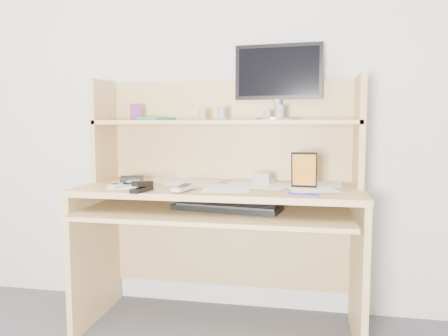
% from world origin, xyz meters
% --- Properties ---
extents(back_wall, '(3.60, 0.04, 2.50)m').
position_xyz_m(back_wall, '(0.00, 1.80, 1.25)').
color(back_wall, beige).
rests_on(back_wall, floor).
extents(desk, '(1.40, 0.70, 1.30)m').
position_xyz_m(desk, '(0.00, 1.56, 0.69)').
color(desk, tan).
rests_on(desk, floor).
extents(paper_clutter, '(1.32, 0.54, 0.01)m').
position_xyz_m(paper_clutter, '(0.00, 1.48, 0.75)').
color(paper_clutter, white).
rests_on(paper_clutter, desk).
extents(keyboard, '(0.54, 0.26, 0.04)m').
position_xyz_m(keyboard, '(0.06, 1.37, 0.67)').
color(keyboard, black).
rests_on(keyboard, desk).
extents(tv_remote, '(0.08, 0.18, 0.02)m').
position_xyz_m(tv_remote, '(-0.13, 1.29, 0.76)').
color(tv_remote, '#A9A9A4').
rests_on(tv_remote, paper_clutter).
extents(flip_phone, '(0.05, 0.08, 0.02)m').
position_xyz_m(flip_phone, '(-0.48, 1.31, 0.77)').
color(flip_phone, '#BDBDC0').
rests_on(flip_phone, paper_clutter).
extents(stapler, '(0.07, 0.15, 0.05)m').
position_xyz_m(stapler, '(-0.31, 1.22, 0.78)').
color(stapler, black).
rests_on(stapler, paper_clutter).
extents(wallet, '(0.14, 0.13, 0.03)m').
position_xyz_m(wallet, '(-0.47, 1.49, 0.77)').
color(wallet, black).
rests_on(wallet, paper_clutter).
extents(sticky_note_pad, '(0.10, 0.10, 0.01)m').
position_xyz_m(sticky_note_pad, '(-0.38, 1.40, 0.76)').
color(sticky_note_pad, '#F4FF43').
rests_on(sticky_note_pad, desk).
extents(digital_camera, '(0.10, 0.06, 0.06)m').
position_xyz_m(digital_camera, '(0.21, 1.58, 0.78)').
color(digital_camera, '#B5B5B7').
rests_on(digital_camera, paper_clutter).
extents(game_case, '(0.12, 0.02, 0.17)m').
position_xyz_m(game_case, '(0.42, 1.46, 0.84)').
color(game_case, black).
rests_on(game_case, paper_clutter).
extents(blue_pen, '(0.13, 0.04, 0.01)m').
position_xyz_m(blue_pen, '(0.42, 1.23, 0.76)').
color(blue_pen, '#1C18B7').
rests_on(blue_pen, paper_clutter).
extents(card_box, '(0.07, 0.04, 0.09)m').
position_xyz_m(card_box, '(-0.50, 1.65, 1.13)').
color(card_box, maroon).
rests_on(card_box, desk).
extents(shelf_book, '(0.18, 0.21, 0.02)m').
position_xyz_m(shelf_book, '(-0.40, 1.68, 1.09)').
color(shelf_book, '#317B49').
rests_on(shelf_book, desk).
extents(chip_stack_a, '(0.06, 0.06, 0.06)m').
position_xyz_m(chip_stack_a, '(-0.11, 1.61, 1.11)').
color(chip_stack_a, black).
rests_on(chip_stack_a, desk).
extents(chip_stack_b, '(0.05, 0.05, 0.07)m').
position_xyz_m(chip_stack_b, '(-0.01, 1.61, 1.12)').
color(chip_stack_b, white).
rests_on(chip_stack_b, desk).
extents(chip_stack_c, '(0.05, 0.05, 0.05)m').
position_xyz_m(chip_stack_c, '(0.23, 1.62, 1.11)').
color(chip_stack_c, black).
rests_on(chip_stack_c, desk).
extents(chip_stack_d, '(0.04, 0.04, 0.08)m').
position_xyz_m(chip_stack_d, '(0.29, 1.59, 1.12)').
color(chip_stack_d, silver).
rests_on(chip_stack_d, desk).
extents(monitor, '(0.47, 0.23, 0.40)m').
position_xyz_m(monitor, '(0.27, 1.73, 1.30)').
color(monitor, '#A6A6AB').
rests_on(monitor, desk).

